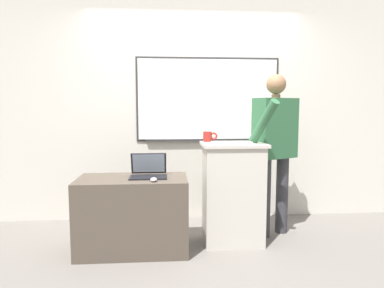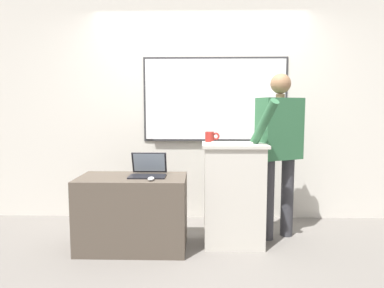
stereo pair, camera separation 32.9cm
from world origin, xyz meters
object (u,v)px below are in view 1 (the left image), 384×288
object	(u,v)px
computer_mouse_by_laptop	(154,180)
coffee_mug	(208,137)
person_presenter	(275,143)
wireless_keyboard	(232,143)
side_desk	(133,214)
lectern_podium	(233,193)
laptop	(148,170)

from	to	relation	value
computer_mouse_by_laptop	coffee_mug	bearing A→B (deg)	40.53
person_presenter	wireless_keyboard	distance (m)	0.55
side_desk	person_presenter	distance (m)	1.62
computer_mouse_by_laptop	side_desk	bearing A→B (deg)	139.92
lectern_podium	person_presenter	xyz separation A→B (m)	(0.48, 0.17, 0.48)
wireless_keyboard	coffee_mug	bearing A→B (deg)	132.67
person_presenter	wireless_keyboard	world-z (taller)	person_presenter
person_presenter	computer_mouse_by_laptop	bearing A→B (deg)	175.51
side_desk	computer_mouse_by_laptop	bearing A→B (deg)	-40.08
wireless_keyboard	person_presenter	bearing A→B (deg)	24.36
person_presenter	coffee_mug	bearing A→B (deg)	155.45
lectern_podium	side_desk	bearing A→B (deg)	-172.19
side_desk	laptop	distance (m)	0.44
wireless_keyboard	side_desk	bearing A→B (deg)	-175.45
laptop	coffee_mug	distance (m)	0.71
computer_mouse_by_laptop	wireless_keyboard	bearing A→B (deg)	18.38
side_desk	person_presenter	world-z (taller)	person_presenter
coffee_mug	lectern_podium	bearing A→B (deg)	-34.93
laptop	computer_mouse_by_laptop	size ratio (longest dim) A/B	3.45
side_desk	laptop	world-z (taller)	laptop
computer_mouse_by_laptop	coffee_mug	size ratio (longest dim) A/B	0.67
side_desk	coffee_mug	world-z (taller)	coffee_mug
computer_mouse_by_laptop	coffee_mug	xyz separation A→B (m)	(0.55, 0.47, 0.34)
lectern_podium	coffee_mug	bearing A→B (deg)	145.07
lectern_podium	person_presenter	size ratio (longest dim) A/B	0.59
lectern_podium	laptop	xyz separation A→B (m)	(-0.83, -0.09, 0.26)
laptop	coffee_mug	xyz separation A→B (m)	(0.60, 0.25, 0.29)
person_presenter	coffee_mug	xyz separation A→B (m)	(-0.70, -0.01, 0.07)
wireless_keyboard	coffee_mug	distance (m)	0.30
person_presenter	laptop	world-z (taller)	person_presenter
side_desk	wireless_keyboard	size ratio (longest dim) A/B	2.64
person_presenter	wireless_keyboard	bearing A→B (deg)	179.02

